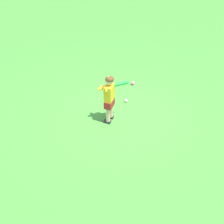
% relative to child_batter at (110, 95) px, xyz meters
% --- Properties ---
extents(ground_plane, '(40.00, 40.00, 0.00)m').
position_rel_child_batter_xyz_m(ground_plane, '(-0.30, -0.08, -0.65)').
color(ground_plane, '#479338').
extents(child_batter, '(0.64, 0.34, 1.08)m').
position_rel_child_batter_xyz_m(child_batter, '(0.00, 0.00, 0.00)').
color(child_batter, '#232328').
rests_on(child_batter, ground).
extents(play_ball_behind_batter, '(0.08, 0.08, 0.08)m').
position_rel_child_batter_xyz_m(play_ball_behind_batter, '(-0.52, -0.62, -0.61)').
color(play_ball_behind_batter, white).
rests_on(play_ball_behind_batter, ground).
extents(play_ball_center_lawn, '(0.09, 0.09, 0.09)m').
position_rel_child_batter_xyz_m(play_ball_center_lawn, '(-0.89, -1.41, -0.60)').
color(play_ball_center_lawn, pink).
rests_on(play_ball_center_lawn, ground).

